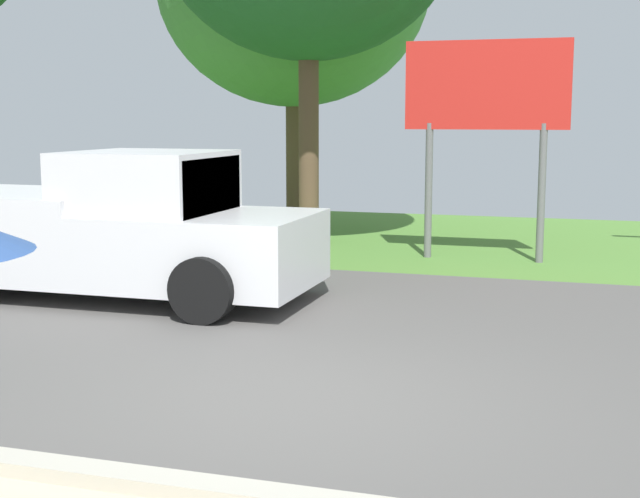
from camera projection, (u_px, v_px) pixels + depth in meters
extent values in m
cube|color=#565451|center=(358.00, 344.00, 9.23)|extent=(40.00, 8.00, 0.10)
cube|color=#538536|center=(465.00, 241.00, 16.79)|extent=(40.00, 8.00, 0.10)
cube|color=#B2AD9E|center=(193.00, 487.00, 5.44)|extent=(40.00, 0.24, 0.10)
cube|color=silver|center=(114.00, 245.00, 11.32)|extent=(5.20, 2.00, 0.90)
cube|color=silver|center=(147.00, 187.00, 11.06)|extent=(1.80, 1.84, 0.90)
cube|color=#2D3842|center=(209.00, 189.00, 10.82)|extent=(0.10, 1.70, 0.77)
cube|color=silver|center=(25.00, 199.00, 11.62)|extent=(2.40, 2.00, 0.20)
cylinder|color=black|center=(266.00, 262.00, 11.82)|extent=(0.76, 0.28, 0.76)
cylinder|color=black|center=(203.00, 290.00, 9.93)|extent=(0.76, 0.28, 0.76)
cylinder|color=black|center=(46.00, 251.00, 12.81)|extent=(0.76, 0.28, 0.76)
cylinder|color=slate|center=(429.00, 191.00, 14.46)|extent=(0.12, 0.12, 2.20)
cylinder|color=slate|center=(541.00, 194.00, 13.94)|extent=(0.12, 0.12, 2.20)
cube|color=red|center=(487.00, 85.00, 13.94)|extent=(2.60, 0.10, 1.40)
cylinder|color=brown|center=(309.00, 134.00, 15.72)|extent=(0.36, 0.36, 4.00)
cylinder|color=brown|center=(294.00, 148.00, 18.85)|extent=(0.36, 0.36, 3.28)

